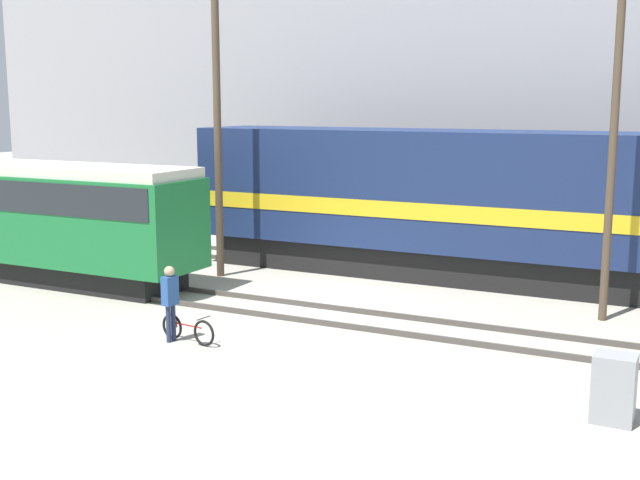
# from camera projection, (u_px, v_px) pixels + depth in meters

# --- Properties ---
(ground_plane) EXTENTS (120.00, 120.00, 0.00)m
(ground_plane) POSITION_uv_depth(u_px,v_px,m) (304.00, 302.00, 21.99)
(ground_plane) COLOR #9E998C
(track_near) EXTENTS (60.00, 1.50, 0.14)m
(track_near) POSITION_uv_depth(u_px,v_px,m) (284.00, 309.00, 21.01)
(track_near) COLOR #47423D
(track_near) RESTS_ON ground
(track_far) EXTENTS (60.00, 1.51, 0.14)m
(track_far) POSITION_uv_depth(u_px,v_px,m) (372.00, 268.00, 26.16)
(track_far) COLOR #47423D
(track_far) RESTS_ON ground
(building_backdrop) EXTENTS (41.31, 6.00, 15.30)m
(building_backdrop) POSITION_uv_depth(u_px,v_px,m) (447.00, 44.00, 31.17)
(building_backdrop) COLOR #99999E
(building_backdrop) RESTS_ON ground
(freight_locomotive) EXTENTS (18.82, 3.04, 5.18)m
(freight_locomotive) POSITION_uv_depth(u_px,v_px,m) (489.00, 204.00, 24.06)
(freight_locomotive) COLOR black
(freight_locomotive) RESTS_ON ground
(streetcar) EXTENTS (10.86, 2.54, 3.59)m
(streetcar) POSITION_uv_depth(u_px,v_px,m) (40.00, 214.00, 24.48)
(streetcar) COLOR black
(streetcar) RESTS_ON ground
(bicycle) EXTENTS (1.58, 0.44, 0.67)m
(bicycle) POSITION_uv_depth(u_px,v_px,m) (188.00, 330.00, 18.29)
(bicycle) COLOR black
(bicycle) RESTS_ON ground
(person) EXTENTS (0.26, 0.38, 1.77)m
(person) POSITION_uv_depth(u_px,v_px,m) (170.00, 296.00, 18.25)
(person) COLOR #232D4C
(person) RESTS_ON ground
(utility_pole_left) EXTENTS (0.23, 0.23, 9.60)m
(utility_pole_left) POSITION_uv_depth(u_px,v_px,m) (217.00, 123.00, 24.54)
(utility_pole_left) COLOR #4C3D2D
(utility_pole_left) RESTS_ON ground
(utility_pole_center) EXTENTS (0.20, 0.20, 9.89)m
(utility_pole_center) POSITION_uv_depth(u_px,v_px,m) (614.00, 122.00, 19.38)
(utility_pole_center) COLOR #4C3D2D
(utility_pole_center) RESTS_ON ground
(signal_box) EXTENTS (0.70, 0.60, 1.20)m
(signal_box) POSITION_uv_depth(u_px,v_px,m) (614.00, 388.00, 13.71)
(signal_box) COLOR gray
(signal_box) RESTS_ON ground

